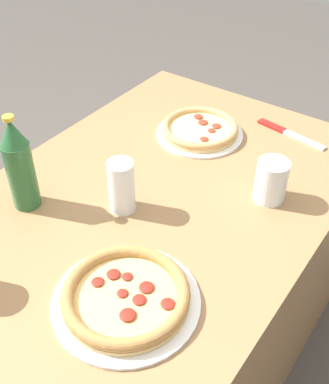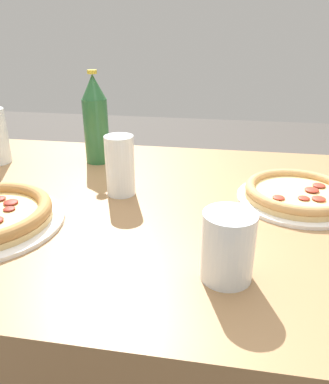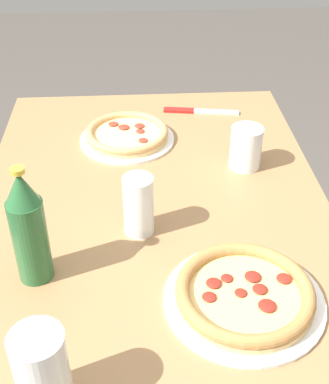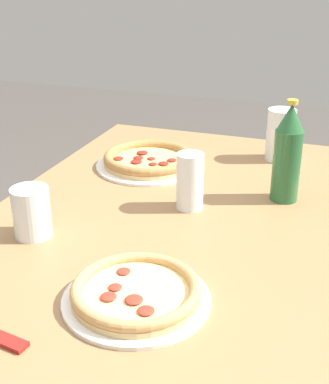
# 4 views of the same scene
# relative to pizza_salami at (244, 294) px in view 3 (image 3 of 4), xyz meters

# --- Properties ---
(table) EXTENTS (1.29, 0.83, 0.73)m
(table) POSITION_rel_pizza_salami_xyz_m (-0.28, -0.16, -0.39)
(table) COLOR #997047
(table) RESTS_ON ground_plane
(pizza_salami) EXTENTS (0.31, 0.31, 0.04)m
(pizza_salami) POSITION_rel_pizza_salami_xyz_m (0.00, 0.00, 0.00)
(pizza_salami) COLOR white
(pizza_salami) RESTS_ON table
(pizza_pepperoni) EXTENTS (0.27, 0.27, 0.04)m
(pizza_pepperoni) POSITION_rel_pizza_salami_xyz_m (-0.63, -0.22, -0.00)
(pizza_pepperoni) COLOR white
(pizza_pepperoni) RESTS_ON table
(glass_mango_juice) EXTENTS (0.07, 0.07, 0.14)m
(glass_mango_juice) POSITION_rel_pizza_salami_xyz_m (-0.23, -0.19, 0.04)
(glass_mango_juice) COLOR white
(glass_mango_juice) RESTS_ON table
(glass_orange_juice) EXTENTS (0.08, 0.08, 0.11)m
(glass_orange_juice) POSITION_rel_pizza_salami_xyz_m (-0.47, 0.09, 0.03)
(glass_orange_juice) COLOR white
(glass_orange_juice) RESTS_ON table
(glass_cola) EXTENTS (0.08, 0.08, 0.15)m
(glass_cola) POSITION_rel_pizza_salami_xyz_m (0.19, -0.35, 0.05)
(glass_cola) COLOR white
(glass_cola) RESTS_ON table
(beer_bottle) EXTENTS (0.07, 0.07, 0.26)m
(beer_bottle) POSITION_rel_pizza_salami_xyz_m (-0.10, -0.40, 0.10)
(beer_bottle) COLOR #286033
(beer_bottle) RESTS_ON table
(knife) EXTENTS (0.06, 0.23, 0.01)m
(knife) POSITION_rel_pizza_salami_xyz_m (-0.79, 0.00, -0.02)
(knife) COLOR maroon
(knife) RESTS_ON table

